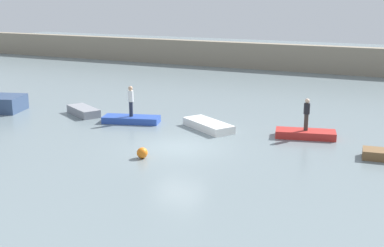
% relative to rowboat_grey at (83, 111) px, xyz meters
% --- Properties ---
extents(ground_plane, '(120.00, 120.00, 0.00)m').
position_rel_rowboat_grey_xyz_m(ground_plane, '(8.48, -3.71, -0.24)').
color(ground_plane, slate).
extents(embankment_wall, '(80.00, 1.20, 2.58)m').
position_rel_rowboat_grey_xyz_m(embankment_wall, '(8.48, 24.00, 1.05)').
color(embankment_wall, gray).
rests_on(embankment_wall, ground_plane).
extents(rowboat_grey, '(2.88, 2.28, 0.48)m').
position_rel_rowboat_grey_xyz_m(rowboat_grey, '(0.00, 0.00, 0.00)').
color(rowboat_grey, gray).
rests_on(rowboat_grey, ground_plane).
extents(rowboat_blue, '(3.49, 2.05, 0.38)m').
position_rel_rowboat_grey_xyz_m(rowboat_blue, '(3.73, -0.40, -0.05)').
color(rowboat_blue, '#2B4CAD').
rests_on(rowboat_blue, ground_plane).
extents(rowboat_white, '(3.50, 2.85, 0.44)m').
position_rel_rowboat_grey_xyz_m(rowboat_white, '(8.42, 0.12, -0.02)').
color(rowboat_white, white).
rests_on(rowboat_white, ground_plane).
extents(rowboat_red, '(3.28, 1.85, 0.40)m').
position_rel_rowboat_grey_xyz_m(rowboat_red, '(13.73, 0.69, -0.04)').
color(rowboat_red, red).
rests_on(rowboat_red, ground_plane).
extents(person_white_shirt, '(0.32, 0.32, 1.79)m').
position_rel_rowboat_grey_xyz_m(person_white_shirt, '(3.73, -0.40, 1.15)').
color(person_white_shirt, '#232838').
rests_on(person_white_shirt, rowboat_blue).
extents(person_dark_shirt, '(0.32, 0.32, 1.70)m').
position_rel_rowboat_grey_xyz_m(person_dark_shirt, '(13.73, 0.69, 1.11)').
color(person_dark_shirt, '#38332D').
rests_on(person_dark_shirt, rowboat_red).
extents(mooring_buoy, '(0.51, 0.51, 0.51)m').
position_rel_rowboat_grey_xyz_m(mooring_buoy, '(7.71, -5.91, 0.01)').
color(mooring_buoy, orange).
rests_on(mooring_buoy, ground_plane).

